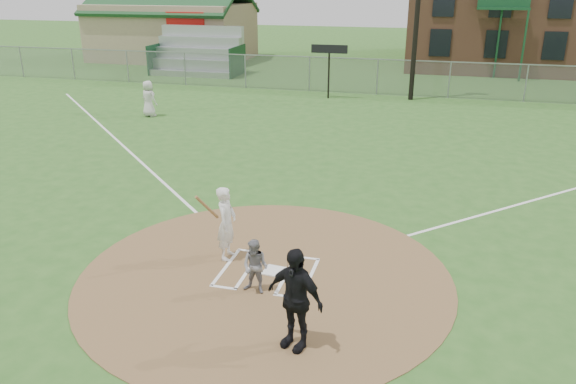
% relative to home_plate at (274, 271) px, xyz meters
% --- Properties ---
extents(ground, '(140.00, 140.00, 0.00)m').
position_rel_home_plate_xyz_m(ground, '(-0.15, -0.22, -0.04)').
color(ground, '#2C5A1F').
rests_on(ground, ground).
extents(dirt_circle, '(8.40, 8.40, 0.02)m').
position_rel_home_plate_xyz_m(dirt_circle, '(-0.15, -0.22, -0.03)').
color(dirt_circle, brown).
rests_on(dirt_circle, ground).
extents(home_plate, '(0.52, 0.52, 0.03)m').
position_rel_home_plate_xyz_m(home_plate, '(0.00, 0.00, 0.00)').
color(home_plate, white).
rests_on(home_plate, dirt_circle).
extents(foul_line_third, '(17.04, 17.04, 0.01)m').
position_rel_home_plate_xyz_m(foul_line_third, '(-9.15, 8.78, -0.03)').
color(foul_line_third, white).
rests_on(foul_line_third, ground).
extents(catcher, '(0.65, 0.54, 1.21)m').
position_rel_home_plate_xyz_m(catcher, '(-0.14, -0.95, 0.59)').
color(catcher, gray).
rests_on(catcher, dirt_circle).
extents(umpire, '(1.25, 0.86, 1.96)m').
position_rel_home_plate_xyz_m(umpire, '(1.12, -2.54, 0.96)').
color(umpire, black).
rests_on(umpire, dirt_circle).
extents(ondeck_player, '(0.96, 0.76, 1.73)m').
position_rel_home_plate_xyz_m(ondeck_player, '(-10.21, 13.40, 0.83)').
color(ondeck_player, silver).
rests_on(ondeck_player, ground).
extents(batters_boxes, '(2.08, 1.88, 0.01)m').
position_rel_home_plate_xyz_m(batters_boxes, '(-0.15, -0.07, -0.01)').
color(batters_boxes, white).
rests_on(batters_boxes, dirt_circle).
extents(batter_at_plate, '(0.71, 1.00, 1.79)m').
position_rel_home_plate_xyz_m(batter_at_plate, '(-1.28, 0.39, 0.89)').
color(batter_at_plate, silver).
rests_on(batter_at_plate, dirt_circle).
extents(outfield_fence, '(56.08, 0.08, 2.03)m').
position_rel_home_plate_xyz_m(outfield_fence, '(-0.15, 21.78, 0.98)').
color(outfield_fence, slate).
rests_on(outfield_fence, ground).
extents(bleachers, '(6.08, 3.20, 3.20)m').
position_rel_home_plate_xyz_m(bleachers, '(-13.15, 25.98, 1.55)').
color(bleachers, '#B7BABF').
rests_on(bleachers, ground).
extents(clubhouse, '(12.20, 8.71, 6.23)m').
position_rel_home_plate_xyz_m(clubhouse, '(-18.15, 32.78, 2.35)').
color(clubhouse, tan).
rests_on(clubhouse, ground).
extents(scoreboard_sign, '(2.00, 0.10, 2.93)m').
position_rel_home_plate_xyz_m(scoreboard_sign, '(-2.65, 19.98, 2.35)').
color(scoreboard_sign, black).
rests_on(scoreboard_sign, ground).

